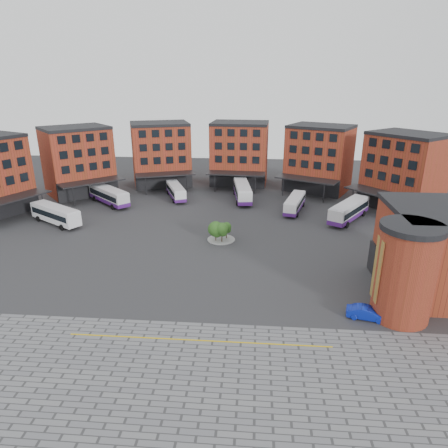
# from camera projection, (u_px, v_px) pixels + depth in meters

# --- Properties ---
(ground) EXTENTS (160.00, 160.00, 0.00)m
(ground) POSITION_uv_depth(u_px,v_px,m) (198.00, 274.00, 52.52)
(ground) COLOR #28282B
(ground) RESTS_ON ground
(paving_zone) EXTENTS (50.00, 22.00, 0.02)m
(paving_zone) POSITION_uv_depth(u_px,v_px,m) (185.00, 402.00, 31.79)
(paving_zone) COLOR slate
(paving_zone) RESTS_ON ground
(yellow_line) EXTENTS (26.00, 0.15, 0.02)m
(yellow_line) POSITION_uv_depth(u_px,v_px,m) (199.00, 340.00, 39.26)
(yellow_line) COLOR gold
(yellow_line) RESTS_ON paving_zone
(main_building) EXTENTS (94.14, 42.48, 14.60)m
(main_building) POSITION_uv_depth(u_px,v_px,m) (200.00, 162.00, 86.14)
(main_building) COLOR maroon
(main_building) RESTS_ON ground
(east_building) EXTENTS (17.40, 15.40, 10.60)m
(east_building) POSITION_uv_depth(u_px,v_px,m) (442.00, 254.00, 45.69)
(east_building) COLOR maroon
(east_building) RESTS_ON ground
(tree_island) EXTENTS (4.40, 4.40, 3.28)m
(tree_island) POSITION_uv_depth(u_px,v_px,m) (219.00, 230.00, 62.44)
(tree_island) COLOR gray
(tree_island) RESTS_ON ground
(bus_a) EXTENTS (11.09, 8.29, 3.24)m
(bus_a) POSITION_uv_depth(u_px,v_px,m) (55.00, 213.00, 69.94)
(bus_a) COLOR silver
(bus_a) RESTS_ON ground
(bus_b) EXTENTS (10.71, 10.12, 3.38)m
(bus_b) POSITION_uv_depth(u_px,v_px,m) (109.00, 195.00, 80.94)
(bus_b) COLOR silver
(bus_b) RESTS_ON ground
(bus_c) EXTENTS (6.14, 10.57, 2.94)m
(bus_c) POSITION_uv_depth(u_px,v_px,m) (176.00, 191.00, 84.92)
(bus_c) COLOR white
(bus_c) RESTS_ON ground
(bus_d) EXTENTS (4.42, 12.66, 3.49)m
(bus_d) POSITION_uv_depth(u_px,v_px,m) (242.00, 191.00, 83.66)
(bus_d) COLOR silver
(bus_d) RESTS_ON ground
(bus_e) EXTENTS (5.05, 10.66, 2.93)m
(bus_e) POSITION_uv_depth(u_px,v_px,m) (295.00, 203.00, 76.67)
(bus_e) COLOR white
(bus_e) RESTS_ON ground
(bus_f) EXTENTS (9.14, 11.67, 3.44)m
(bus_f) POSITION_uv_depth(u_px,v_px,m) (349.00, 210.00, 71.68)
(bus_f) COLOR silver
(bus_f) RESTS_ON ground
(blue_car) EXTENTS (4.49, 2.37, 1.41)m
(blue_car) POSITION_uv_depth(u_px,v_px,m) (367.00, 313.00, 42.60)
(blue_car) COLOR #0C1F9F
(blue_car) RESTS_ON ground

